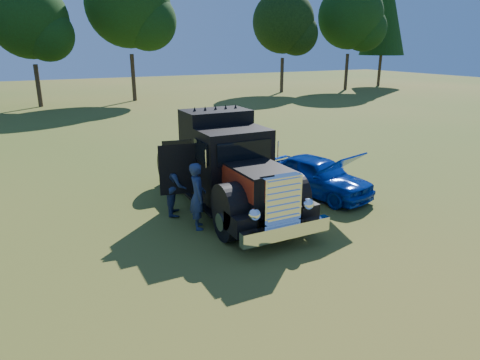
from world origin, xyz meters
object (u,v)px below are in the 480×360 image
object	(u,v)px
diamond_t_truck	(228,169)
hotrod_coupe	(318,176)
spectator_far	(176,185)
spectator_near	(198,196)

from	to	relation	value
diamond_t_truck	hotrod_coupe	bearing A→B (deg)	-3.64
diamond_t_truck	spectator_far	bearing A→B (deg)	168.47
hotrod_coupe	spectator_near	distance (m)	4.76
spectator_far	hotrod_coupe	bearing A→B (deg)	-74.94
hotrod_coupe	diamond_t_truck	bearing A→B (deg)	176.36
hotrod_coupe	spectator_far	size ratio (longest dim) A/B	2.41
diamond_t_truck	hotrod_coupe	xyz separation A→B (m)	(3.29, -0.21, -0.60)
diamond_t_truck	spectator_near	world-z (taller)	diamond_t_truck
spectator_near	spectator_far	distance (m)	1.32
hotrod_coupe	spectator_far	world-z (taller)	hotrod_coupe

